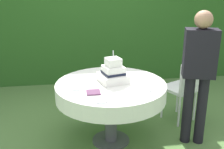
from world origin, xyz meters
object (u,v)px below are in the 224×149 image
object	(u,v)px
serving_plate_right	(128,94)
standing_person	(199,70)
serving_plate_left	(101,101)
napkin_stack	(93,92)
serving_plate_far	(146,90)
garden_chair	(184,85)
wedding_cake	(113,73)
serving_plate_near	(77,89)
cake_table	(111,92)

from	to	relation	value
serving_plate_right	standing_person	bearing A→B (deg)	12.26
serving_plate_left	napkin_stack	bearing A→B (deg)	104.36
serving_plate_far	garden_chair	size ratio (longest dim) A/B	0.14
wedding_cake	standing_person	xyz separation A→B (m)	(0.95, -0.21, 0.06)
serving_plate_left	garden_chair	bearing A→B (deg)	34.79
wedding_cake	garden_chair	distance (m)	1.12
serving_plate_far	garden_chair	world-z (taller)	garden_chair
serving_plate_right	standing_person	xyz separation A→B (m)	(0.86, 0.19, 0.16)
wedding_cake	serving_plate_far	bearing A→B (deg)	-45.69
napkin_stack	serving_plate_right	bearing A→B (deg)	-14.02
wedding_cake	serving_plate_far	world-z (taller)	wedding_cake
serving_plate_right	napkin_stack	xyz separation A→B (m)	(-0.35, 0.09, 0.00)
serving_plate_far	serving_plate_right	bearing A→B (deg)	-160.93
napkin_stack	serving_plate_far	bearing A→B (deg)	-1.10
serving_plate_near	napkin_stack	distance (m)	0.22
cake_table	standing_person	xyz separation A→B (m)	(0.99, -0.16, 0.27)
garden_chair	wedding_cake	bearing A→B (deg)	-163.17
napkin_stack	garden_chair	size ratio (longest dim) A/B	0.17
wedding_cake	serving_plate_right	distance (m)	0.42
wedding_cake	serving_plate_right	bearing A→B (deg)	-77.11
cake_table	serving_plate_near	bearing A→B (deg)	-163.49
garden_chair	serving_plate_right	bearing A→B (deg)	-142.70
wedding_cake	serving_plate_far	size ratio (longest dim) A/B	2.99
standing_person	napkin_stack	bearing A→B (deg)	-175.39
wedding_cake	standing_person	size ratio (longest dim) A/B	0.24
cake_table	napkin_stack	xyz separation A→B (m)	(-0.22, -0.25, 0.11)
serving_plate_left	standing_person	distance (m)	1.21
serving_plate_far	garden_chair	xyz separation A→B (m)	(0.71, 0.63, -0.23)
garden_chair	serving_plate_near	bearing A→B (deg)	-161.65
garden_chair	cake_table	bearing A→B (deg)	-160.97
serving_plate_right	napkin_stack	size ratio (longest dim) A/B	0.72
wedding_cake	serving_plate_near	distance (m)	0.48
serving_plate_right	wedding_cake	bearing A→B (deg)	102.89
cake_table	serving_plate_left	world-z (taller)	serving_plate_left
serving_plate_right	napkin_stack	world-z (taller)	napkin_stack
garden_chair	standing_person	distance (m)	0.66
standing_person	serving_plate_right	bearing A→B (deg)	-167.74
serving_plate_near	garden_chair	size ratio (longest dim) A/B	0.13
standing_person	garden_chair	bearing A→B (deg)	81.91
cake_table	wedding_cake	size ratio (longest dim) A/B	3.41
serving_plate_left	standing_person	size ratio (longest dim) A/B	0.08
serving_plate_far	serving_plate_left	distance (m)	0.56
cake_table	serving_plate_left	xyz separation A→B (m)	(-0.17, -0.49, 0.11)
garden_chair	standing_person	bearing A→B (deg)	-98.09
napkin_stack	cake_table	bearing A→B (deg)	48.65
serving_plate_left	garden_chair	world-z (taller)	garden_chair
cake_table	napkin_stack	distance (m)	0.36
napkin_stack	standing_person	bearing A→B (deg)	4.61
cake_table	serving_plate_far	distance (m)	0.46
serving_plate_far	standing_person	xyz separation A→B (m)	(0.63, 0.11, 0.16)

